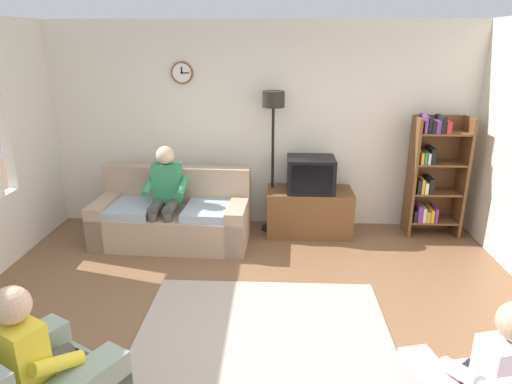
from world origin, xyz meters
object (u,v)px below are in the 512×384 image
tv (311,174)px  person_in_right_armchair (494,374)px  couch (173,218)px  person_in_left_armchair (36,356)px  bookshelf (433,174)px  tv_stand (309,212)px  person_on_couch (165,192)px  floor_lamp (273,123)px

tv → person_in_right_armchair: 3.46m
couch → tv: bearing=10.2°
tv → person_in_left_armchair: (-1.89, -3.32, -0.21)m
tv → bookshelf: 1.57m
tv_stand → person_in_left_armchair: person_in_left_armchair is taller
bookshelf → person_on_couch: 3.40m
person_in_left_armchair → floor_lamp: bearing=67.9°
couch → floor_lamp: 1.74m
couch → person_in_right_armchair: bearing=-49.8°
tv_stand → floor_lamp: (-0.49, 0.10, 1.15)m
tv → bookshelf: bearing=3.4°
person_on_couch → person_in_left_armchair: (-0.10, -2.90, -0.09)m
tv_stand → bookshelf: bookshelf is taller
couch → tv_stand: (1.74, 0.34, -0.01)m
couch → person_in_left_armchair: bearing=-92.8°
person_on_couch → floor_lamp: bearing=22.8°
tv_stand → floor_lamp: size_ratio=0.59×
tv → person_in_right_armchair: size_ratio=0.54×
tv_stand → couch: bearing=-169.1°
person_in_right_armchair → person_in_left_armchair: bearing=179.5°
couch → floor_lamp: (1.25, 0.44, 1.14)m
person_on_couch → person_in_right_armchair: size_ratio=1.11×
person_in_left_armchair → person_in_right_armchair: size_ratio=1.00×
tv_stand → tv: bearing=-90.0°
floor_lamp → person_on_couch: (-1.30, -0.55, -0.75)m
couch → floor_lamp: size_ratio=1.05×
tv → floor_lamp: size_ratio=0.32×
person_in_left_armchair → person_on_couch: bearing=88.0°
tv → person_on_couch: 1.84m
floor_lamp → bookshelf: bearing=-0.8°
couch → person_on_couch: (-0.05, -0.11, 0.39)m
floor_lamp → person_in_right_armchair: bearing=-69.2°
person_in_left_armchair → person_in_right_armchair: bearing=-0.5°
couch → bookshelf: size_ratio=1.23×
tv_stand → person_in_left_armchair: 3.85m
tv → person_in_left_armchair: bearing=-119.6°
couch → tv_stand: bearing=10.9°
bookshelf → person_in_left_armchair: (-3.45, -3.42, -0.21)m
tv → person_on_couch: person_on_couch is taller
floor_lamp → person_in_left_armchair: bearing=-112.1°
couch → person_in_left_armchair: person_in_left_armchair is taller
person_in_left_armchair → tv: bearing=60.4°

